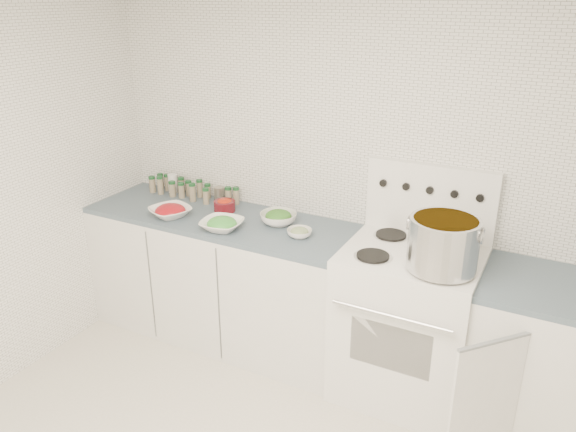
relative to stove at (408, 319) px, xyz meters
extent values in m
cube|color=white|center=(-0.48, 0.32, 0.75)|extent=(3.50, 0.02, 2.50)
cube|color=white|center=(-1.30, 0.00, -0.06)|extent=(1.85, 0.62, 0.86)
cube|color=#435865|center=(-1.30, 0.00, 0.39)|extent=(1.85, 0.62, 0.03)
cube|color=white|center=(0.00, -0.01, -0.04)|extent=(0.76, 0.65, 0.92)
cube|color=black|center=(0.00, -0.33, 0.00)|extent=(0.45, 0.01, 0.28)
cylinder|color=silver|center=(0.00, -0.37, 0.22)|extent=(0.65, 0.02, 0.02)
cube|color=white|center=(0.00, -0.01, 0.43)|extent=(0.76, 0.65, 0.01)
cube|color=white|center=(0.00, 0.28, 0.65)|extent=(0.76, 0.06, 0.43)
cylinder|color=silver|center=(-0.18, -0.17, 0.44)|extent=(0.21, 0.21, 0.01)
cylinder|color=black|center=(-0.18, -0.17, 0.45)|extent=(0.18, 0.18, 0.01)
cylinder|color=silver|center=(0.18, -0.17, 0.44)|extent=(0.21, 0.21, 0.01)
cylinder|color=black|center=(0.18, -0.17, 0.45)|extent=(0.18, 0.18, 0.01)
cylinder|color=silver|center=(-0.18, 0.15, 0.44)|extent=(0.21, 0.21, 0.01)
cylinder|color=black|center=(-0.18, 0.15, 0.45)|extent=(0.18, 0.18, 0.01)
cylinder|color=silver|center=(0.18, 0.15, 0.44)|extent=(0.21, 0.21, 0.01)
cylinder|color=black|center=(0.18, 0.15, 0.45)|extent=(0.18, 0.18, 0.01)
cylinder|color=black|center=(-0.28, 0.25, 0.72)|extent=(0.04, 0.02, 0.04)
cylinder|color=black|center=(-0.14, 0.25, 0.72)|extent=(0.04, 0.02, 0.04)
cylinder|color=black|center=(0.00, 0.25, 0.72)|extent=(0.04, 0.02, 0.04)
cylinder|color=black|center=(0.14, 0.25, 0.72)|extent=(0.04, 0.02, 0.04)
cylinder|color=black|center=(0.28, 0.25, 0.72)|extent=(0.04, 0.02, 0.04)
cube|color=white|center=(0.82, 0.00, -0.06)|extent=(0.89, 0.62, 0.86)
cube|color=#435865|center=(0.82, 0.00, 0.39)|extent=(0.89, 0.62, 0.03)
cube|color=white|center=(0.52, -0.46, -0.07)|extent=(0.28, 0.31, 0.70)
cylinder|color=silver|center=(0.18, -0.16, 0.59)|extent=(0.36, 0.36, 0.27)
cylinder|color=#C2841B|center=(0.18, -0.16, 0.71)|extent=(0.32, 0.32, 0.03)
torus|color=silver|center=(0.00, -0.16, 0.67)|extent=(0.01, 0.09, 0.09)
torus|color=silver|center=(0.37, -0.16, 0.67)|extent=(0.01, 0.09, 0.09)
imported|color=white|center=(-1.59, -0.15, 0.44)|extent=(0.34, 0.34, 0.06)
ellipsoid|color=#9D0D14|center=(-1.59, -0.15, 0.45)|extent=(0.19, 0.19, 0.08)
imported|color=white|center=(-1.17, -0.17, 0.44)|extent=(0.28, 0.28, 0.06)
ellipsoid|color=green|center=(-1.17, -0.17, 0.45)|extent=(0.19, 0.19, 0.08)
imported|color=white|center=(-0.90, 0.07, 0.44)|extent=(0.27, 0.27, 0.07)
ellipsoid|color=#24611B|center=(-0.90, 0.07, 0.46)|extent=(0.17, 0.17, 0.08)
imported|color=white|center=(-0.69, -0.05, 0.43)|extent=(0.17, 0.17, 0.05)
ellipsoid|color=#314C1E|center=(-0.69, -0.05, 0.44)|extent=(0.11, 0.11, 0.05)
cylinder|color=#580F16|center=(-1.33, 0.10, 0.44)|extent=(0.14, 0.14, 0.07)
ellipsoid|color=#B72E0C|center=(-1.33, 0.10, 0.47)|extent=(0.11, 0.11, 0.05)
cylinder|color=white|center=(-1.88, 0.24, 0.47)|extent=(0.08, 0.08, 0.14)
cylinder|color=gray|center=(-1.48, 0.26, 0.45)|extent=(0.07, 0.07, 0.10)
cylinder|color=gray|center=(-2.01, 0.26, 0.45)|extent=(0.04, 0.04, 0.10)
cylinder|color=#154A22|center=(-2.01, 0.26, 0.51)|extent=(0.04, 0.04, 0.02)
cylinder|color=gray|center=(-1.94, 0.26, 0.46)|extent=(0.04, 0.04, 0.11)
cylinder|color=#154A22|center=(-1.94, 0.26, 0.52)|extent=(0.04, 0.04, 0.02)
cylinder|color=gray|center=(-1.81, 0.26, 0.46)|extent=(0.04, 0.04, 0.10)
cylinder|color=#154A22|center=(-1.81, 0.26, 0.52)|extent=(0.05, 0.05, 0.02)
cylinder|color=gray|center=(-1.73, 0.24, 0.45)|extent=(0.04, 0.04, 0.10)
cylinder|color=#154A22|center=(-1.73, 0.24, 0.51)|extent=(0.05, 0.05, 0.02)
cylinder|color=gray|center=(-1.64, 0.25, 0.46)|extent=(0.04, 0.04, 0.11)
cylinder|color=#154A22|center=(-1.64, 0.25, 0.53)|extent=(0.04, 0.04, 0.02)
cylinder|color=gray|center=(-1.58, 0.26, 0.45)|extent=(0.04, 0.04, 0.09)
cylinder|color=#154A22|center=(-1.58, 0.26, 0.50)|extent=(0.04, 0.04, 0.02)
cylinder|color=gray|center=(-1.39, 0.24, 0.45)|extent=(0.05, 0.05, 0.10)
cylinder|color=#154A22|center=(-1.39, 0.24, 0.51)|extent=(0.05, 0.05, 0.02)
cylinder|color=gray|center=(-1.33, 0.25, 0.46)|extent=(0.04, 0.04, 0.11)
cylinder|color=#154A22|center=(-1.33, 0.25, 0.52)|extent=(0.04, 0.04, 0.02)
cylinder|color=gray|center=(-2.01, 0.17, 0.46)|extent=(0.05, 0.05, 0.10)
cylinder|color=#154A22|center=(-2.01, 0.17, 0.52)|extent=(0.05, 0.05, 0.02)
cylinder|color=gray|center=(-1.93, 0.17, 0.46)|extent=(0.04, 0.04, 0.12)
cylinder|color=#154A22|center=(-1.93, 0.17, 0.53)|extent=(0.04, 0.04, 0.02)
cylinder|color=gray|center=(-1.83, 0.17, 0.45)|extent=(0.05, 0.05, 0.10)
cylinder|color=#154A22|center=(-1.83, 0.17, 0.51)|extent=(0.05, 0.05, 0.02)
cylinder|color=gray|center=(-1.75, 0.18, 0.45)|extent=(0.04, 0.04, 0.10)
cylinder|color=#154A22|center=(-1.75, 0.18, 0.51)|extent=(0.05, 0.05, 0.02)
cylinder|color=gray|center=(-1.64, 0.16, 0.46)|extent=(0.04, 0.04, 0.11)
cylinder|color=#154A22|center=(-1.64, 0.16, 0.53)|extent=(0.05, 0.05, 0.02)
cylinder|color=gray|center=(-1.52, 0.16, 0.45)|extent=(0.04, 0.04, 0.10)
cylinder|color=#154A22|center=(-1.52, 0.16, 0.51)|extent=(0.04, 0.04, 0.02)
camera|label=1|loc=(0.69, -2.84, 1.79)|focal=35.00mm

